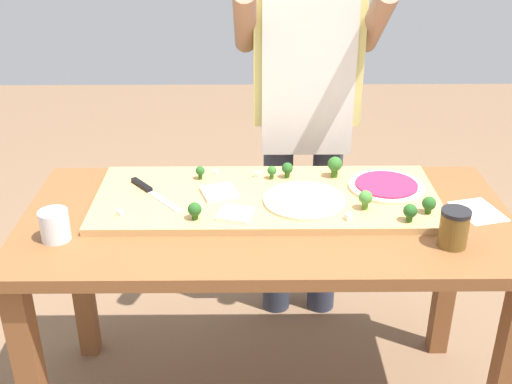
{
  "coord_description": "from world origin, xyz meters",
  "views": [
    {
      "loc": [
        -0.05,
        -1.76,
        1.75
      ],
      "look_at": [
        -0.04,
        0.08,
        0.83
      ],
      "focal_mm": 44.84,
      "sensor_mm": 36.0,
      "label": 1
    }
  ],
  "objects_px": {
    "broccoli_floret_front_left": "(366,198)",
    "recipe_note": "(478,211)",
    "cook_center": "(306,94)",
    "broccoli_floret_back_right": "(429,204)",
    "broccoli_floret_back_left": "(410,211)",
    "cheese_crumble_f": "(348,217)",
    "broccoli_floret_center_left": "(287,169)",
    "cheese_crumble_a": "(257,175)",
    "pizza_slice_far_left": "(219,192)",
    "flour_cup": "(55,227)",
    "prep_table": "(267,247)",
    "broccoli_floret_front_right": "(272,171)",
    "broccoli_floret_back_mid": "(335,165)",
    "chefs_knife": "(149,190)",
    "pizza_whole_white_garlic": "(304,200)",
    "cheese_crumble_d": "(120,213)",
    "pizza_slice_far_right": "(235,214)",
    "cheese_crumble_e": "(215,172)",
    "cheese_crumble_b": "(274,172)",
    "cheese_crumble_c": "(198,207)",
    "broccoli_floret_center_right": "(195,210)",
    "sauce_jar": "(454,228)",
    "broccoli_floret_front_mid": "(200,171)",
    "pizza_whole_beet_magenta": "(386,186)"
  },
  "relations": [
    {
      "from": "broccoli_floret_center_left",
      "to": "recipe_note",
      "type": "bearing_deg",
      "value": -19.6
    },
    {
      "from": "cheese_crumble_a",
      "to": "cheese_crumble_c",
      "type": "xyz_separation_m",
      "value": [
        -0.19,
        -0.24,
        0.0
      ]
    },
    {
      "from": "broccoli_floret_front_left",
      "to": "chefs_knife",
      "type": "bearing_deg",
      "value": 169.64
    },
    {
      "from": "broccoli_floret_front_left",
      "to": "cheese_crumble_c",
      "type": "height_order",
      "value": "broccoli_floret_front_left"
    },
    {
      "from": "cheese_crumble_a",
      "to": "cook_center",
      "type": "bearing_deg",
      "value": 62.26
    },
    {
      "from": "chefs_knife",
      "to": "pizza_slice_far_right",
      "type": "xyz_separation_m",
      "value": [
        0.29,
        -0.17,
        -0.0
      ]
    },
    {
      "from": "broccoli_floret_back_left",
      "to": "cheese_crumble_f",
      "type": "height_order",
      "value": "broccoli_floret_back_left"
    },
    {
      "from": "broccoli_floret_front_right",
      "to": "cheese_crumble_b",
      "type": "bearing_deg",
      "value": 79.43
    },
    {
      "from": "chefs_knife",
      "to": "pizza_slice_far_right",
      "type": "relative_size",
      "value": 2.35
    },
    {
      "from": "prep_table",
      "to": "broccoli_floret_back_mid",
      "type": "height_order",
      "value": "broccoli_floret_back_mid"
    },
    {
      "from": "broccoli_floret_back_right",
      "to": "broccoli_floret_center_left",
      "type": "distance_m",
      "value": 0.49
    },
    {
      "from": "pizza_slice_far_left",
      "to": "broccoli_floret_front_right",
      "type": "height_order",
      "value": "broccoli_floret_front_right"
    },
    {
      "from": "broccoli_floret_front_right",
      "to": "pizza_whole_white_garlic",
      "type": "bearing_deg",
      "value": -60.42
    },
    {
      "from": "chefs_knife",
      "to": "pizza_whole_white_garlic",
      "type": "height_order",
      "value": "same"
    },
    {
      "from": "broccoli_floret_front_mid",
      "to": "recipe_note",
      "type": "height_order",
      "value": "broccoli_floret_front_mid"
    },
    {
      "from": "pizza_whole_white_garlic",
      "to": "cheese_crumble_d",
      "type": "distance_m",
      "value": 0.58
    },
    {
      "from": "broccoli_floret_front_mid",
      "to": "flour_cup",
      "type": "height_order",
      "value": "flour_cup"
    },
    {
      "from": "chefs_knife",
      "to": "cheese_crumble_b",
      "type": "distance_m",
      "value": 0.44
    },
    {
      "from": "cheese_crumble_e",
      "to": "prep_table",
      "type": "bearing_deg",
      "value": -55.24
    },
    {
      "from": "broccoli_floret_front_left",
      "to": "cheese_crumble_b",
      "type": "bearing_deg",
      "value": 135.96
    },
    {
      "from": "broccoli_floret_back_mid",
      "to": "cook_center",
      "type": "relative_size",
      "value": 0.04
    },
    {
      "from": "broccoli_floret_front_left",
      "to": "cheese_crumble_e",
      "type": "bearing_deg",
      "value": 151.42
    },
    {
      "from": "broccoli_floret_back_mid",
      "to": "flour_cup",
      "type": "height_order",
      "value": "broccoli_floret_back_mid"
    },
    {
      "from": "pizza_whole_beet_magenta",
      "to": "cheese_crumble_e",
      "type": "distance_m",
      "value": 0.59
    },
    {
      "from": "broccoli_floret_front_right",
      "to": "broccoli_floret_front_mid",
      "type": "height_order",
      "value": "same"
    },
    {
      "from": "pizza_slice_far_left",
      "to": "cheese_crumble_f",
      "type": "bearing_deg",
      "value": -23.81
    },
    {
      "from": "cheese_crumble_c",
      "to": "cheese_crumble_d",
      "type": "xyz_separation_m",
      "value": [
        -0.24,
        -0.04,
        -0.0
      ]
    },
    {
      "from": "pizza_whole_beet_magenta",
      "to": "pizza_slice_far_right",
      "type": "distance_m",
      "value": 0.53
    },
    {
      "from": "sauce_jar",
      "to": "broccoli_floret_back_mid",
      "type": "bearing_deg",
      "value": 124.56
    },
    {
      "from": "pizza_slice_far_left",
      "to": "cheese_crumble_e",
      "type": "height_order",
      "value": "cheese_crumble_e"
    },
    {
      "from": "broccoli_floret_front_left",
      "to": "recipe_note",
      "type": "relative_size",
      "value": 0.38
    },
    {
      "from": "pizza_slice_far_left",
      "to": "flour_cup",
      "type": "distance_m",
      "value": 0.53
    },
    {
      "from": "pizza_whole_white_garlic",
      "to": "broccoli_floret_front_left",
      "type": "relative_size",
      "value": 4.24
    },
    {
      "from": "broccoli_floret_center_right",
      "to": "cheese_crumble_e",
      "type": "height_order",
      "value": "broccoli_floret_center_right"
    },
    {
      "from": "broccoli_floret_center_left",
      "to": "cheese_crumble_a",
      "type": "distance_m",
      "value": 0.11
    },
    {
      "from": "sauce_jar",
      "to": "pizza_whole_white_garlic",
      "type": "bearing_deg",
      "value": 150.26
    },
    {
      "from": "broccoli_floret_back_right",
      "to": "pizza_whole_white_garlic",
      "type": "bearing_deg",
      "value": 168.25
    },
    {
      "from": "cook_center",
      "to": "broccoli_floret_back_right",
      "type": "bearing_deg",
      "value": -61.93
    },
    {
      "from": "broccoli_floret_center_right",
      "to": "cook_center",
      "type": "height_order",
      "value": "cook_center"
    },
    {
      "from": "prep_table",
      "to": "broccoli_floret_front_left",
      "type": "height_order",
      "value": "broccoli_floret_front_left"
    },
    {
      "from": "prep_table",
      "to": "broccoli_floret_back_right",
      "type": "relative_size",
      "value": 28.05
    },
    {
      "from": "pizza_slice_far_right",
      "to": "cheese_crumble_c",
      "type": "distance_m",
      "value": 0.12
    },
    {
      "from": "broccoli_floret_back_left",
      "to": "cheese_crumble_b",
      "type": "distance_m",
      "value": 0.53
    },
    {
      "from": "broccoli_floret_back_left",
      "to": "cheese_crumble_f",
      "type": "relative_size",
      "value": 2.96
    },
    {
      "from": "broccoli_floret_center_right",
      "to": "recipe_note",
      "type": "relative_size",
      "value": 0.33
    },
    {
      "from": "pizza_whole_white_garlic",
      "to": "cheese_crumble_d",
      "type": "relative_size",
      "value": 15.54
    },
    {
      "from": "broccoli_floret_center_right",
      "to": "broccoli_floret_front_mid",
      "type": "bearing_deg",
      "value": 90.68
    },
    {
      "from": "broccoli_floret_back_mid",
      "to": "chefs_knife",
      "type": "bearing_deg",
      "value": -169.94
    },
    {
      "from": "broccoli_floret_front_right",
      "to": "flour_cup",
      "type": "xyz_separation_m",
      "value": [
        -0.64,
        -0.36,
        -0.01
      ]
    },
    {
      "from": "broccoli_floret_front_mid",
      "to": "sauce_jar",
      "type": "bearing_deg",
      "value": -28.49
    }
  ]
}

